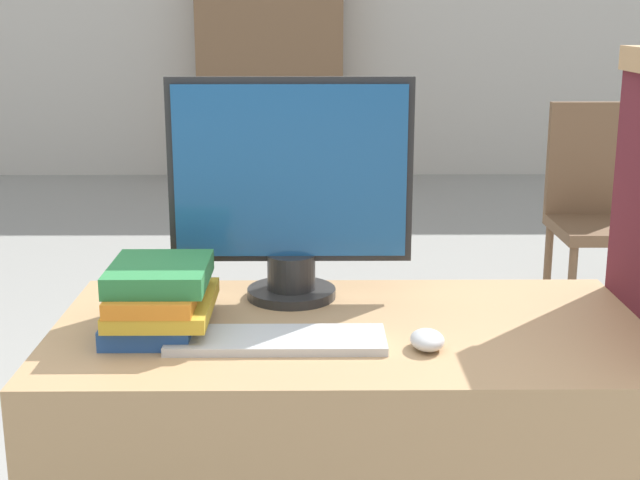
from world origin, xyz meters
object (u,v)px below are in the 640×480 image
at_px(book_stack, 158,298).
at_px(far_chair, 602,204).
at_px(monitor, 291,191).
at_px(mouse, 427,340).
at_px(keyboard, 276,340).

xyz_separation_m(book_stack, far_chair, (1.56, 2.19, -0.29)).
distance_m(monitor, mouse, 0.45).
bearing_deg(monitor, far_chair, 56.45).
relative_size(keyboard, mouse, 4.81).
bearing_deg(far_chair, keyboard, -124.67).
distance_m(mouse, book_stack, 0.51).
distance_m(monitor, book_stack, 0.36).
height_order(keyboard, mouse, mouse).
bearing_deg(book_stack, monitor, 39.97).
xyz_separation_m(keyboard, book_stack, (-0.23, 0.07, 0.06)).
height_order(monitor, mouse, monitor).
xyz_separation_m(mouse, book_stack, (-0.50, 0.10, 0.05)).
bearing_deg(mouse, book_stack, 169.07).
xyz_separation_m(monitor, mouse, (0.25, -0.31, -0.21)).
relative_size(keyboard, far_chair, 0.41).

